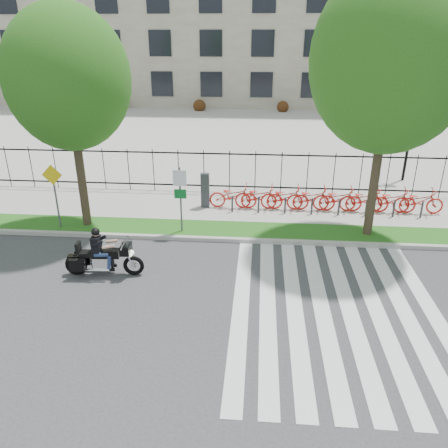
{
  "coord_description": "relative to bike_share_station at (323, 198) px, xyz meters",
  "views": [
    {
      "loc": [
        2.6,
        -10.37,
        6.99
      ],
      "look_at": [
        1.47,
        3.0,
        1.18
      ],
      "focal_mm": 35.0,
      "sensor_mm": 36.0,
      "label": 1
    }
  ],
  "objects": [
    {
      "name": "grass_verge",
      "position": [
        -5.3,
        -2.25,
        -0.61
      ],
      "size": [
        60.0,
        1.5,
        0.15
      ],
      "primitive_type": "cube",
      "color": "#1F5A16",
      "rests_on": "ground"
    },
    {
      "name": "crosswalk_stripes",
      "position": [
        -0.47,
        -7.2,
        -0.68
      ],
      "size": [
        5.7,
        8.0,
        0.01
      ],
      "primitive_type": null,
      "color": "silver",
      "rests_on": "ground"
    },
    {
      "name": "sidewalk",
      "position": [
        -5.3,
        0.25,
        -0.61
      ],
      "size": [
        60.0,
        3.5,
        0.15
      ],
      "primitive_type": "cube",
      "color": "gray",
      "rests_on": "ground"
    },
    {
      "name": "lamp_post_right",
      "position": [
        4.7,
        4.8,
        2.52
      ],
      "size": [
        1.06,
        0.7,
        4.25
      ],
      "color": "black",
      "rests_on": "ground"
    },
    {
      "name": "sign_pole_regulatory",
      "position": [
        -5.57,
        -2.62,
        1.05
      ],
      "size": [
        0.5,
        0.09,
        2.5
      ],
      "color": "#59595B",
      "rests_on": "grass_verge"
    },
    {
      "name": "plaza",
      "position": [
        -5.3,
        17.8,
        -0.64
      ],
      "size": [
        80.0,
        34.0,
        0.1
      ],
      "primitive_type": "cube",
      "color": "gray",
      "rests_on": "ground"
    },
    {
      "name": "street_tree_2",
      "position": [
        1.4,
        -2.25,
        5.58
      ],
      "size": [
        5.28,
        5.28,
        9.16
      ],
      "color": "#32261B",
      "rests_on": "grass_verge"
    },
    {
      "name": "curb",
      "position": [
        -5.3,
        -3.1,
        -0.61
      ],
      "size": [
        60.0,
        0.2,
        0.15
      ],
      "primitive_type": "cube",
      "color": "#A1A097",
      "rests_on": "ground"
    },
    {
      "name": "sign_pole_warning",
      "position": [
        -10.36,
        -2.62,
        1.06
      ],
      "size": [
        0.78,
        0.09,
        2.49
      ],
      "color": "#59595B",
      "rests_on": "grass_verge"
    },
    {
      "name": "iron_fence",
      "position": [
        -5.3,
        2.0,
        0.46
      ],
      "size": [
        30.0,
        0.06,
        2.0
      ],
      "primitive_type": null,
      "color": "black",
      "rests_on": "sidewalk"
    },
    {
      "name": "office_building",
      "position": [
        -5.3,
        37.72,
        9.28
      ],
      "size": [
        60.0,
        21.9,
        20.15
      ],
      "color": "gray",
      "rests_on": "ground"
    },
    {
      "name": "bike_share_station",
      "position": [
        0.0,
        0.0,
        0.0
      ],
      "size": [
        10.09,
        0.89,
        1.5
      ],
      "color": "#2D2D33",
      "rests_on": "sidewalk"
    },
    {
      "name": "ground",
      "position": [
        -5.3,
        -7.2,
        -0.69
      ],
      "size": [
        120.0,
        120.0,
        0.0
      ],
      "primitive_type": "plane",
      "color": "#343436",
      "rests_on": "ground"
    },
    {
      "name": "motorcycle_rider",
      "position": [
        -7.49,
        -5.81,
        -0.04
      ],
      "size": [
        2.51,
        0.76,
        1.94
      ],
      "color": "black",
      "rests_on": "ground"
    },
    {
      "name": "street_tree_1",
      "position": [
        -9.41,
        -2.25,
        4.92
      ],
      "size": [
        4.33,
        4.33,
        7.96
      ],
      "color": "#32261B",
      "rests_on": "grass_verge"
    }
  ]
}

